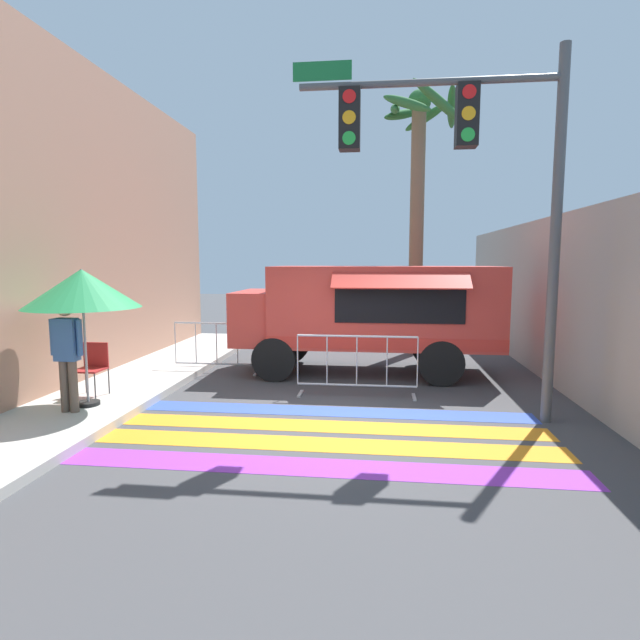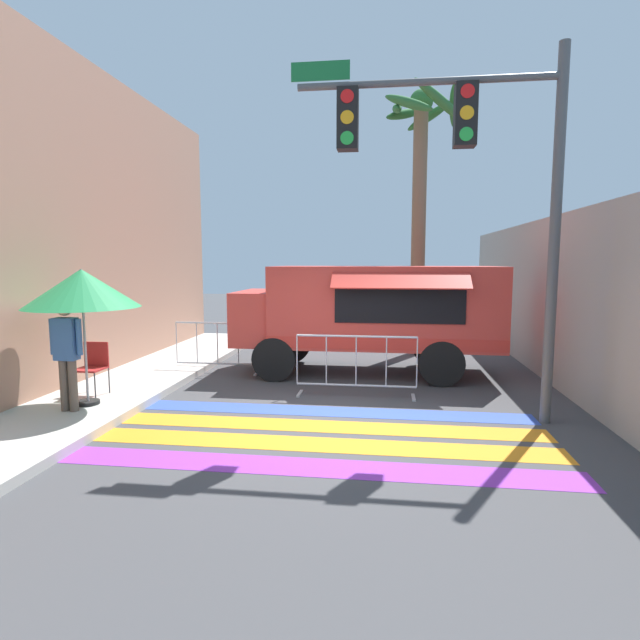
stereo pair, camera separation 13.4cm
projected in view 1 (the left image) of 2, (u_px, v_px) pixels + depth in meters
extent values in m
plane|color=#424244|center=(334.00, 418.00, 7.94)|extent=(60.00, 60.00, 0.00)
cube|color=#B7B5AD|center=(22.00, 403.00, 8.56)|extent=(4.40, 16.00, 0.14)
cube|color=tan|center=(17.00, 215.00, 8.18)|extent=(0.25, 16.00, 6.46)
cube|color=#A39E93|center=(554.00, 300.00, 10.21)|extent=(0.20, 16.00, 3.40)
cube|color=purple|center=(320.00, 467.00, 6.02)|extent=(6.40, 0.56, 0.01)
cube|color=orange|center=(326.00, 445.00, 6.77)|extent=(6.40, 0.56, 0.01)
cube|color=orange|center=(332.00, 426.00, 7.52)|extent=(6.40, 0.56, 0.01)
cube|color=#334FB2|center=(336.00, 411.00, 8.27)|extent=(6.40, 0.56, 0.01)
cube|color=#D13D33|center=(384.00, 305.00, 10.95)|extent=(4.83, 2.16, 1.72)
cube|color=#D13D33|center=(277.00, 317.00, 11.27)|extent=(1.70, 1.99, 1.16)
cube|color=#1E232D|center=(242.00, 304.00, 11.33)|extent=(0.06, 1.73, 0.44)
cube|color=black|center=(399.00, 304.00, 9.82)|extent=(2.56, 0.03, 0.77)
cube|color=red|center=(400.00, 281.00, 9.57)|extent=(2.66, 0.43, 0.31)
cube|color=red|center=(384.00, 344.00, 9.96)|extent=(4.83, 0.01, 0.24)
cylinder|color=black|center=(274.00, 359.00, 10.36)|extent=(0.92, 0.22, 0.92)
cylinder|color=black|center=(291.00, 344.00, 12.32)|extent=(0.92, 0.22, 0.92)
cylinder|color=black|center=(441.00, 363.00, 9.96)|extent=(0.92, 0.22, 0.92)
cylinder|color=black|center=(431.00, 347.00, 11.93)|extent=(0.92, 0.22, 0.92)
cylinder|color=#515456|center=(555.00, 240.00, 7.46)|extent=(0.16, 0.16, 5.60)
cylinder|color=#515456|center=(428.00, 82.00, 7.42)|extent=(3.86, 0.11, 0.11)
cube|color=black|center=(467.00, 116.00, 7.38)|extent=(0.32, 0.28, 0.90)
cylinder|color=red|center=(469.00, 92.00, 7.21)|extent=(0.20, 0.02, 0.20)
cylinder|color=#F2A519|center=(469.00, 113.00, 7.24)|extent=(0.20, 0.02, 0.20)
cylinder|color=green|center=(468.00, 135.00, 7.27)|extent=(0.20, 0.02, 0.20)
cube|color=black|center=(350.00, 120.00, 7.58)|extent=(0.32, 0.28, 0.90)
cylinder|color=red|center=(349.00, 96.00, 7.41)|extent=(0.20, 0.02, 0.20)
cylinder|color=#F2A519|center=(349.00, 117.00, 7.44)|extent=(0.20, 0.02, 0.20)
cylinder|color=green|center=(349.00, 138.00, 7.48)|extent=(0.20, 0.02, 0.20)
cube|color=#197238|center=(322.00, 71.00, 7.55)|extent=(0.90, 0.02, 0.28)
cylinder|color=black|center=(88.00, 403.00, 8.17)|extent=(0.36, 0.36, 0.06)
cylinder|color=#B2B2B7|center=(85.00, 338.00, 8.04)|extent=(0.04, 0.04, 2.22)
cone|color=#268C4C|center=(82.00, 289.00, 7.95)|extent=(1.79, 1.79, 0.62)
cylinder|color=#4C4C51|center=(71.00, 386.00, 8.49)|extent=(0.02, 0.02, 0.46)
cylinder|color=#4C4C51|center=(95.00, 387.00, 8.44)|extent=(0.02, 0.02, 0.46)
cylinder|color=#4C4C51|center=(86.00, 380.00, 8.92)|extent=(0.02, 0.02, 0.46)
cylinder|color=#4C4C51|center=(109.00, 381.00, 8.87)|extent=(0.02, 0.02, 0.46)
cube|color=#B22626|center=(90.00, 370.00, 8.65)|extent=(0.46, 0.46, 0.03)
cube|color=#B22626|center=(96.00, 354.00, 8.84)|extent=(0.46, 0.03, 0.43)
cylinder|color=brown|center=(65.00, 386.00, 7.77)|extent=(0.13, 0.13, 0.82)
cylinder|color=brown|center=(74.00, 386.00, 7.75)|extent=(0.13, 0.13, 0.82)
cube|color=#33598C|center=(66.00, 339.00, 7.68)|extent=(0.34, 0.20, 0.66)
cylinder|color=#33598C|center=(53.00, 337.00, 7.70)|extent=(0.09, 0.09, 0.56)
cylinder|color=#33598C|center=(79.00, 338.00, 7.65)|extent=(0.09, 0.09, 0.56)
sphere|color=tan|center=(64.00, 309.00, 7.62)|extent=(0.23, 0.23, 0.23)
cylinder|color=#B7BABF|center=(357.00, 336.00, 9.11)|extent=(2.20, 0.04, 0.04)
cylinder|color=#B7BABF|center=(357.00, 385.00, 9.21)|extent=(2.20, 0.04, 0.04)
cylinder|color=#B7BABF|center=(298.00, 360.00, 9.29)|extent=(0.02, 0.02, 0.92)
cylinder|color=#B7BABF|center=(327.00, 360.00, 9.23)|extent=(0.02, 0.02, 0.92)
cylinder|color=#B7BABF|center=(357.00, 361.00, 9.16)|extent=(0.02, 0.02, 0.92)
cylinder|color=#B7BABF|center=(387.00, 362.00, 9.10)|extent=(0.02, 0.02, 0.92)
cylinder|color=#B7BABF|center=(418.00, 362.00, 9.03)|extent=(0.02, 0.02, 0.92)
cube|color=#B7BABF|center=(300.00, 394.00, 9.36)|extent=(0.06, 0.44, 0.03)
cube|color=#B7BABF|center=(414.00, 397.00, 9.11)|extent=(0.06, 0.44, 0.03)
cylinder|color=#B7BABF|center=(216.00, 323.00, 11.06)|extent=(1.92, 0.04, 0.04)
cylinder|color=#B7BABF|center=(217.00, 364.00, 11.16)|extent=(1.92, 0.04, 0.04)
cylinder|color=#B7BABF|center=(175.00, 343.00, 11.22)|extent=(0.02, 0.02, 0.92)
cylinder|color=#B7BABF|center=(196.00, 343.00, 11.17)|extent=(0.02, 0.02, 0.92)
cylinder|color=#B7BABF|center=(217.00, 344.00, 11.11)|extent=(0.02, 0.02, 0.92)
cylinder|color=#B7BABF|center=(237.00, 344.00, 11.06)|extent=(0.02, 0.02, 0.92)
cylinder|color=#B7BABF|center=(259.00, 344.00, 11.00)|extent=(0.02, 0.02, 0.92)
cube|color=#B7BABF|center=(178.00, 371.00, 11.29)|extent=(0.06, 0.44, 0.03)
cube|color=#B7BABF|center=(257.00, 373.00, 11.08)|extent=(0.06, 0.44, 0.03)
cylinder|color=#7A664C|center=(416.00, 234.00, 13.24)|extent=(0.37, 0.37, 6.43)
sphere|color=#2D6B33|center=(419.00, 102.00, 12.85)|extent=(0.60, 0.60, 0.60)
ellipsoid|color=#2D6B33|center=(452.00, 107.00, 12.67)|extent=(0.46, 1.63, 0.85)
ellipsoid|color=#2D6B33|center=(426.00, 117.00, 13.44)|extent=(1.25, 0.68, 0.77)
ellipsoid|color=#2D6B33|center=(402.00, 114.00, 13.41)|extent=(1.16, 1.02, 0.59)
ellipsoid|color=#2D6B33|center=(395.00, 109.00, 12.96)|extent=(0.27, 1.26, 0.55)
ellipsoid|color=#2D6B33|center=(407.00, 103.00, 12.31)|extent=(1.34, 0.90, 0.78)
ellipsoid|color=#2D6B33|center=(440.00, 102.00, 12.07)|extent=(1.57, 1.01, 1.10)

